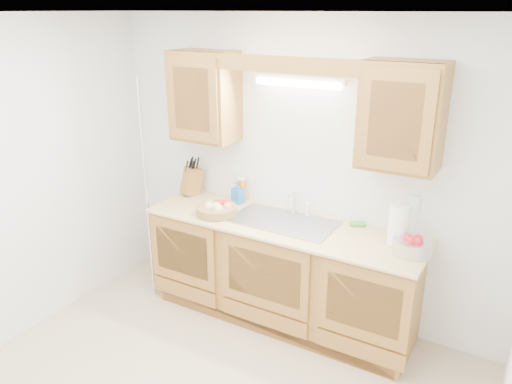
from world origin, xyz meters
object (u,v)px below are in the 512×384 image
Objects in this scene: knife_block at (192,181)px; apple_bowl at (412,245)px; paper_towel at (399,225)px; fruit_basket at (217,209)px.

knife_block reaches higher than apple_bowl.
apple_bowl is (0.13, -0.08, -0.09)m from paper_towel.
fruit_basket is 1.07× the size of apple_bowl.
paper_towel is 1.04× the size of apple_bowl.
fruit_basket is at bearing -173.20° from paper_towel.
fruit_basket is at bearing -6.44° from knife_block.
paper_towel is at bearing 6.80° from fruit_basket.
paper_towel is at bearing 147.07° from apple_bowl.
apple_bowl reaches higher than fruit_basket.
knife_block is 2.07m from apple_bowl.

